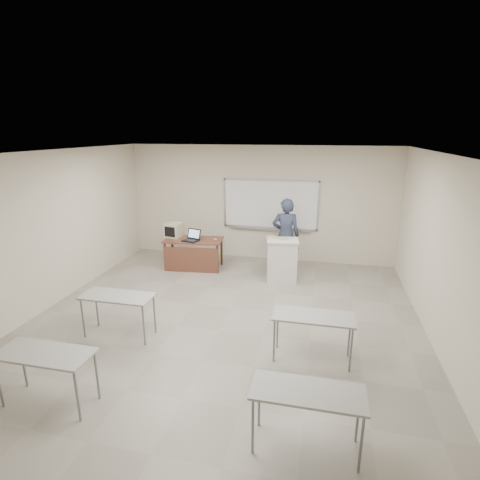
% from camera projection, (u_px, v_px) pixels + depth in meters
% --- Properties ---
extents(floor, '(7.00, 8.00, 0.01)m').
position_uv_depth(floor, '(219.00, 331.00, 6.52)').
color(floor, gray).
rests_on(floor, ground).
extents(whiteboard, '(2.48, 0.10, 1.31)m').
position_uv_depth(whiteboard, '(270.00, 205.00, 9.75)').
color(whiteboard, white).
rests_on(whiteboard, floor).
extents(student_desks, '(4.40, 2.20, 0.73)m').
position_uv_depth(student_desks, '(191.00, 336.00, 5.06)').
color(student_desks, gray).
rests_on(student_desks, floor).
extents(instructor_desk, '(1.42, 0.71, 0.75)m').
position_uv_depth(instructor_desk, '(192.00, 248.00, 9.26)').
color(instructor_desk, brown).
rests_on(instructor_desk, floor).
extents(podium, '(0.71, 0.52, 0.99)m').
position_uv_depth(podium, '(282.00, 260.00, 8.55)').
color(podium, white).
rests_on(podium, floor).
extents(crt_monitor, '(0.39, 0.43, 0.37)m').
position_uv_depth(crt_monitor, '(174.00, 230.00, 9.49)').
color(crt_monitor, '#B5B193').
rests_on(crt_monitor, instructor_desk).
extents(laptop, '(0.37, 0.34, 0.27)m').
position_uv_depth(laptop, '(191.00, 238.00, 9.18)').
color(laptop, black).
rests_on(laptop, instructor_desk).
extents(mouse, '(0.10, 0.07, 0.04)m').
position_uv_depth(mouse, '(215.00, 239.00, 9.23)').
color(mouse, '#B0B1B7').
rests_on(mouse, instructor_desk).
extents(keyboard, '(0.51, 0.31, 0.03)m').
position_uv_depth(keyboard, '(277.00, 238.00, 8.51)').
color(keyboard, '#B5B193').
rests_on(keyboard, podium).
extents(presenter, '(0.69, 0.47, 1.82)m').
position_uv_depth(presenter, '(286.00, 236.00, 9.03)').
color(presenter, black).
rests_on(presenter, floor).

